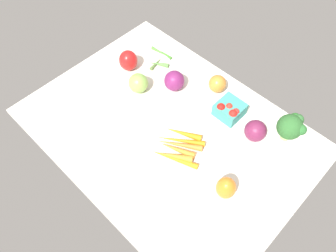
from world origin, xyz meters
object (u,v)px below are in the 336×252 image
object	(u,v)px
heirloom_tomato_orange	(217,84)
carrot_bunch	(178,147)
broccoli_head	(291,126)
berry_basket	(230,110)
bell_pepper_orange	(226,188)
okra_pile	(159,60)
heirloom_tomato_green	(138,83)
bell_pepper_red	(128,60)
red_onion_center	(174,81)
red_onion_near_basket	(255,131)

from	to	relation	value
heirloom_tomato_orange	carrot_bunch	bearing A→B (deg)	-75.53
broccoli_head	heirloom_tomato_orange	size ratio (longest dim) A/B	1.62
berry_basket	heirloom_tomato_orange	bearing A→B (deg)	149.79
berry_basket	bell_pepper_orange	distance (cm)	32.94
carrot_bunch	okra_pile	size ratio (longest dim) A/B	1.45
heirloom_tomato_green	broccoli_head	bearing A→B (deg)	21.73
heirloom_tomato_green	bell_pepper_orange	distance (cm)	54.85
heirloom_tomato_orange	broccoli_head	bearing A→B (deg)	0.11
bell_pepper_red	heirloom_tomato_green	bearing A→B (deg)	-24.22
bell_pepper_red	bell_pepper_orange	bearing A→B (deg)	-14.23
bell_pepper_red	broccoli_head	bearing A→B (deg)	13.91
bell_pepper_orange	red_onion_center	xyz separation A→B (cm)	(-44.15, 22.13, -0.24)
broccoli_head	okra_pile	size ratio (longest dim) A/B	0.84
carrot_bunch	broccoli_head	distance (cm)	40.81
carrot_bunch	okra_pile	distance (cm)	45.61
bell_pepper_orange	heirloom_tomato_orange	bearing A→B (deg)	132.79
okra_pile	red_onion_near_basket	xyz separation A→B (cm)	(53.07, -3.80, 3.24)
bell_pepper_red	carrot_bunch	world-z (taller)	bell_pepper_red
heirloom_tomato_orange	bell_pepper_red	bearing A→B (deg)	-154.27
broccoli_head	bell_pepper_orange	bearing A→B (deg)	-93.75
bell_pepper_orange	heirloom_tomato_green	bearing A→B (deg)	168.17
carrot_bunch	heirloom_tomato_green	bearing A→B (deg)	162.95
broccoli_head	red_onion_center	bearing A→B (deg)	-166.20
bell_pepper_red	heirloom_tomato_green	distance (cm)	13.26
bell_pepper_orange	heirloom_tomato_orange	xyz separation A→B (cm)	(-30.96, 33.45, -0.81)
heirloom_tomato_orange	red_onion_center	size ratio (longest dim) A/B	0.86
red_onion_near_basket	broccoli_head	bearing A→B (deg)	44.50
heirloom_tomato_orange	red_onion_near_basket	xyz separation A→B (cm)	(24.57, -8.38, 0.45)
broccoli_head	red_onion_near_basket	distance (cm)	12.42
bell_pepper_red	broccoli_head	world-z (taller)	broccoli_head
bell_pepper_orange	heirloom_tomato_orange	distance (cm)	45.59
bell_pepper_red	red_onion_near_basket	xyz separation A→B (cm)	(59.37, 8.39, -0.46)
bell_pepper_orange	red_onion_near_basket	distance (cm)	25.87
carrot_bunch	berry_basket	size ratio (longest dim) A/B	2.08
carrot_bunch	red_onion_near_basket	distance (cm)	28.62
red_onion_near_basket	bell_pepper_orange	bearing A→B (deg)	-75.70
okra_pile	red_onion_center	bearing A→B (deg)	-23.78
carrot_bunch	okra_pile	world-z (taller)	carrot_bunch
heirloom_tomato_green	heirloom_tomato_orange	bearing A→B (deg)	44.34
carrot_bunch	bell_pepper_orange	bearing A→B (deg)	-4.45
heirloom_tomato_orange	okra_pile	xyz separation A→B (cm)	(-28.50, -4.58, -2.78)
bell_pepper_red	broccoli_head	xyz separation A→B (cm)	(67.96, 16.83, 2.55)
heirloom_tomato_orange	red_onion_center	world-z (taller)	red_onion_center
bell_pepper_red	bell_pepper_orange	xyz separation A→B (cm)	(65.76, -16.68, -0.11)
berry_basket	broccoli_head	xyz separation A→B (cm)	(21.50, 6.85, 3.78)
bell_pepper_red	carrot_bunch	bearing A→B (deg)	-19.13
heirloom_tomato_orange	heirloom_tomato_green	bearing A→B (deg)	-135.66
heirloom_tomato_green	carrot_bunch	world-z (taller)	heirloom_tomato_green
carrot_bunch	bell_pepper_orange	distance (cm)	23.07
bell_pepper_red	red_onion_center	xyz separation A→B (cm)	(21.61, 5.44, -0.35)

